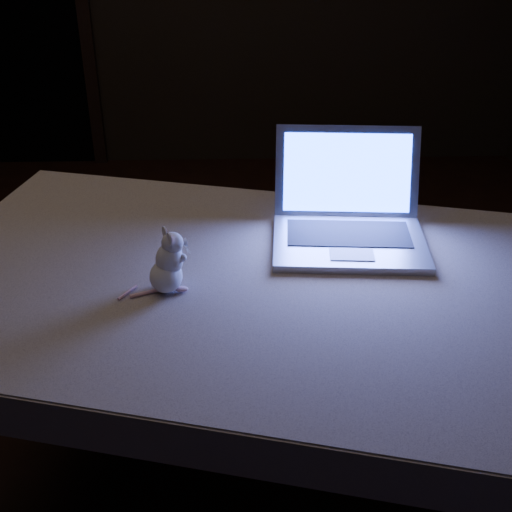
{
  "coord_description": "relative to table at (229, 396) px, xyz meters",
  "views": [
    {
      "loc": [
        0.33,
        -2.02,
        1.81
      ],
      "look_at": [
        0.38,
        -0.47,
        0.91
      ],
      "focal_mm": 48.0,
      "sensor_mm": 36.0,
      "label": 1
    }
  ],
  "objects": [
    {
      "name": "floor",
      "position": [
        -0.3,
        0.45,
        -0.42
      ],
      "size": [
        5.0,
        5.0,
        0.0
      ],
      "primitive_type": "plane",
      "color": "black",
      "rests_on": "ground"
    },
    {
      "name": "doorway",
      "position": [
        -1.4,
        2.95,
        0.65
      ],
      "size": [
        1.06,
        0.36,
        2.13
      ],
      "primitive_type": null,
      "color": "black",
      "rests_on": "back_wall"
    },
    {
      "name": "table",
      "position": [
        0.0,
        0.0,
        0.0
      ],
      "size": [
        1.76,
        1.35,
        0.84
      ],
      "primitive_type": null,
      "rotation": [
        0.0,
        0.0,
        -0.25
      ],
      "color": "black",
      "rests_on": "floor"
    },
    {
      "name": "tablecloth",
      "position": [
        0.0,
        0.04,
        0.37
      ],
      "size": [
        1.68,
        1.12,
        0.11
      ],
      "primitive_type": null,
      "rotation": [
        0.0,
        0.0,
        0.0
      ],
      "color": "beige",
      "rests_on": "table"
    },
    {
      "name": "laptop",
      "position": [
        0.36,
        0.15,
        0.58
      ],
      "size": [
        0.46,
        0.41,
        0.3
      ],
      "primitive_type": null,
      "rotation": [
        0.0,
        0.0,
        -0.07
      ],
      "color": "#B3B3B8",
      "rests_on": "tablecloth"
    },
    {
      "name": "plush_mouse",
      "position": [
        -0.15,
        -0.07,
        0.51
      ],
      "size": [
        0.15,
        0.15,
        0.17
      ],
      "primitive_type": null,
      "rotation": [
        0.0,
        0.0,
        0.24
      ],
      "color": "white",
      "rests_on": "tablecloth"
    }
  ]
}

